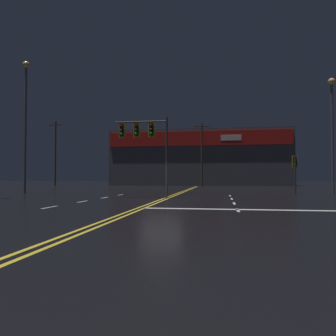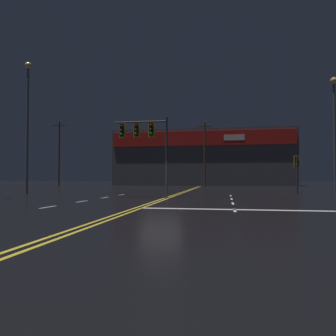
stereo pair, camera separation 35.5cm
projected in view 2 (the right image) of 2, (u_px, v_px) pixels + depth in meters
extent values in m
plane|color=black|center=(161.00, 200.00, 19.57)|extent=(200.00, 200.00, 0.00)
cube|color=gold|center=(158.00, 200.00, 19.60)|extent=(0.12, 60.00, 0.01)
cube|color=gold|center=(163.00, 200.00, 19.55)|extent=(0.12, 60.00, 0.01)
cube|color=silver|center=(48.00, 207.00, 14.98)|extent=(0.12, 1.40, 0.01)
cube|color=silver|center=(82.00, 201.00, 18.53)|extent=(0.12, 1.40, 0.01)
cube|color=silver|center=(105.00, 198.00, 22.07)|extent=(0.12, 1.40, 0.01)
cube|color=silver|center=(122.00, 195.00, 25.61)|extent=(0.12, 1.40, 0.01)
cube|color=silver|center=(235.00, 210.00, 13.53)|extent=(0.12, 1.40, 0.01)
cube|color=silver|center=(233.00, 203.00, 17.07)|extent=(0.12, 1.40, 0.01)
cube|color=silver|center=(232.00, 199.00, 20.62)|extent=(0.12, 1.40, 0.01)
cube|color=silver|center=(231.00, 196.00, 24.16)|extent=(0.12, 1.40, 0.01)
cube|color=silver|center=(235.00, 210.00, 13.83)|extent=(8.06, 0.40, 0.01)
cylinder|color=#38383D|center=(167.00, 158.00, 21.45)|extent=(0.14, 0.14, 5.32)
cylinder|color=#38383D|center=(140.00, 122.00, 21.82)|extent=(3.55, 0.10, 0.10)
cube|color=black|center=(151.00, 130.00, 21.68)|extent=(0.28, 0.24, 0.84)
cube|color=gold|center=(151.00, 130.00, 21.68)|extent=(0.42, 0.08, 0.99)
sphere|color=#500705|center=(151.00, 125.00, 21.53)|extent=(0.17, 0.17, 0.17)
sphere|color=#543707|center=(151.00, 129.00, 21.52)|extent=(0.17, 0.17, 0.17)
sphere|color=green|center=(151.00, 133.00, 21.51)|extent=(0.17, 0.17, 0.17)
cube|color=black|center=(137.00, 130.00, 21.85)|extent=(0.28, 0.24, 0.84)
cube|color=gold|center=(137.00, 130.00, 21.85)|extent=(0.42, 0.08, 0.99)
sphere|color=#500705|center=(136.00, 126.00, 21.70)|extent=(0.17, 0.17, 0.17)
sphere|color=#543707|center=(136.00, 130.00, 21.70)|extent=(0.17, 0.17, 0.17)
sphere|color=green|center=(136.00, 133.00, 21.69)|extent=(0.17, 0.17, 0.17)
cube|color=black|center=(122.00, 130.00, 22.03)|extent=(0.28, 0.24, 0.84)
cube|color=gold|center=(122.00, 130.00, 22.03)|extent=(0.42, 0.08, 0.99)
sphere|color=#500705|center=(121.00, 126.00, 21.88)|extent=(0.17, 0.17, 0.17)
sphere|color=#543707|center=(121.00, 130.00, 21.87)|extent=(0.17, 0.17, 0.17)
sphere|color=green|center=(121.00, 134.00, 21.87)|extent=(0.17, 0.17, 0.17)
cylinder|color=#38383D|center=(297.00, 175.00, 26.93)|extent=(0.13, 0.13, 3.17)
cube|color=black|center=(296.00, 161.00, 27.14)|extent=(0.28, 0.24, 0.84)
cube|color=gold|center=(296.00, 161.00, 27.14)|extent=(0.42, 0.08, 0.99)
sphere|color=#500705|center=(297.00, 158.00, 26.99)|extent=(0.17, 0.17, 0.17)
sphere|color=#543707|center=(297.00, 161.00, 26.98)|extent=(0.17, 0.17, 0.17)
sphere|color=green|center=(297.00, 164.00, 26.98)|extent=(0.17, 0.17, 0.17)
cylinder|color=#59595E|center=(27.00, 130.00, 28.01)|extent=(0.20, 0.20, 10.86)
sphere|color=#F4C666|center=(28.00, 65.00, 28.17)|extent=(0.56, 0.56, 0.56)
cylinder|color=#59595E|center=(335.00, 138.00, 26.90)|extent=(0.20, 0.20, 9.20)
sphere|color=#F4C666|center=(334.00, 81.00, 27.04)|extent=(0.56, 0.56, 0.56)
cube|color=#4C4C51|center=(203.00, 159.00, 57.13)|extent=(29.78, 10.00, 9.24)
cube|color=red|center=(201.00, 138.00, 52.19)|extent=(29.18, 0.20, 2.31)
cube|color=white|center=(234.00, 137.00, 51.24)|extent=(3.20, 0.16, 0.90)
cylinder|color=#4C3828|center=(59.00, 154.00, 53.70)|extent=(0.26, 0.26, 10.53)
cube|color=#4C3828|center=(59.00, 125.00, 53.83)|extent=(2.20, 0.12, 0.12)
cylinder|color=#4C3828|center=(205.00, 154.00, 49.56)|extent=(0.26, 0.26, 9.70)
cube|color=#4C3828|center=(205.00, 127.00, 49.68)|extent=(2.20, 0.12, 0.12)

